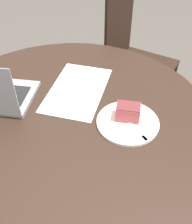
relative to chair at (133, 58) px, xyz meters
name	(u,v)px	position (x,y,z in m)	size (l,w,h in m)	color
ground_plane	(75,201)	(-0.91, -0.08, -0.51)	(12.00, 12.00, 0.00)	#4C4742
dining_table	(68,136)	(-0.91, -0.08, 0.08)	(1.28, 1.28, 0.73)	black
chair	(133,58)	(0.00, 0.00, 0.00)	(0.42, 0.42, 1.00)	black
paper_document	(77,89)	(-0.74, -0.03, 0.22)	(0.46, 0.35, 0.00)	white
plate	(128,122)	(-0.83, -0.33, 0.23)	(0.26, 0.26, 0.01)	silver
cake_slice	(128,112)	(-0.81, -0.32, 0.27)	(0.10, 0.11, 0.07)	#B74C51
fork	(136,130)	(-0.86, -0.38, 0.23)	(0.10, 0.16, 0.00)	silver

